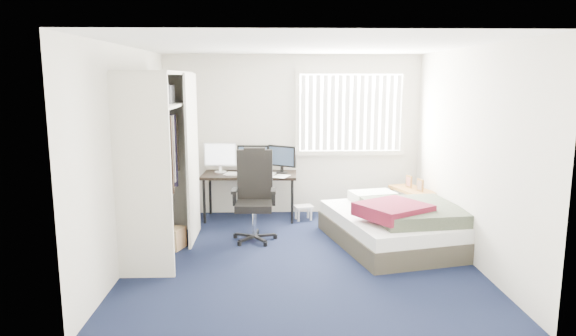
% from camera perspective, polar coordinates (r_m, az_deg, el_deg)
% --- Properties ---
extents(ground, '(4.20, 4.20, 0.00)m').
position_cam_1_polar(ground, '(6.33, 1.34, -9.78)').
color(ground, black).
rests_on(ground, ground).
extents(room_shell, '(4.20, 4.20, 4.20)m').
position_cam_1_polar(room_shell, '(5.99, 1.40, 3.93)').
color(room_shell, silver).
rests_on(room_shell, ground).
extents(window_assembly, '(1.72, 0.09, 1.32)m').
position_cam_1_polar(window_assembly, '(8.10, 6.96, 6.09)').
color(window_assembly, white).
rests_on(window_assembly, ground).
extents(closet, '(0.64, 1.84, 2.22)m').
position_cam_1_polar(closet, '(6.40, -13.87, 2.61)').
color(closet, beige).
rests_on(closet, ground).
extents(desk, '(1.46, 0.73, 1.16)m').
position_cam_1_polar(desk, '(7.84, -4.27, -0.34)').
color(desk, black).
rests_on(desk, ground).
extents(office_chair, '(0.59, 0.59, 1.22)m').
position_cam_1_polar(office_chair, '(6.88, -3.74, -4.10)').
color(office_chair, black).
rests_on(office_chair, ground).
extents(footstool, '(0.31, 0.27, 0.22)m').
position_cam_1_polar(footstool, '(7.85, 1.73, -4.57)').
color(footstool, white).
rests_on(footstool, ground).
extents(nightstand, '(0.61, 0.84, 0.70)m').
position_cam_1_polar(nightstand, '(7.81, 13.71, -2.74)').
color(nightstand, brown).
rests_on(nightstand, ground).
extents(bed, '(1.83, 2.19, 0.63)m').
position_cam_1_polar(bed, '(6.82, 11.94, -6.14)').
color(bed, '#3A352A').
rests_on(bed, ground).
extents(pine_box, '(0.43, 0.37, 0.27)m').
position_cam_1_polar(pine_box, '(6.76, -13.07, -7.54)').
color(pine_box, tan).
rests_on(pine_box, ground).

